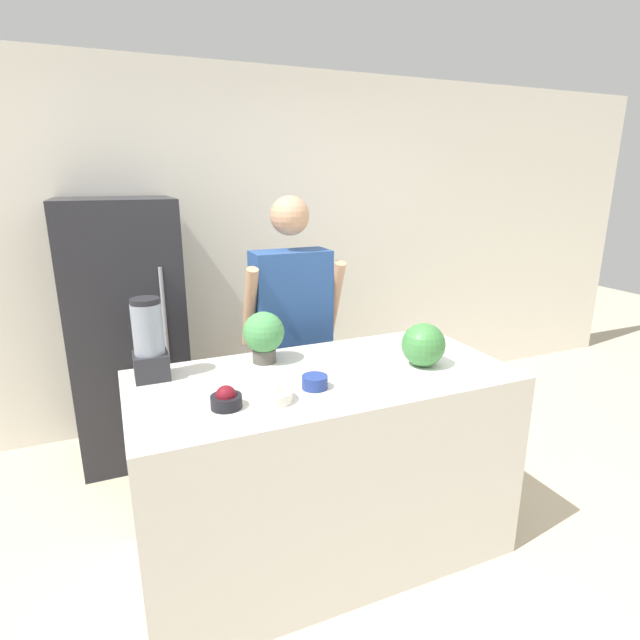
{
  "coord_description": "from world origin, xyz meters",
  "views": [
    {
      "loc": [
        -0.86,
        -1.56,
        1.84
      ],
      "look_at": [
        0.0,
        0.46,
        1.21
      ],
      "focal_mm": 28.0,
      "sensor_mm": 36.0,
      "label": 1
    }
  ],
  "objects_px": {
    "bowl_cherries": "(226,399)",
    "bowl_cream": "(272,394)",
    "person": "(292,338)",
    "blender": "(149,341)",
    "watermelon": "(423,345)",
    "refrigerator": "(128,332)",
    "bowl_small_blue": "(315,382)",
    "potted_plant": "(264,335)"
  },
  "relations": [
    {
      "from": "bowl_cream",
      "to": "blender",
      "type": "relative_size",
      "value": 0.46
    },
    {
      "from": "person",
      "to": "bowl_small_blue",
      "type": "distance_m",
      "value": 0.92
    },
    {
      "from": "refrigerator",
      "to": "bowl_cherries",
      "type": "relative_size",
      "value": 13.75
    },
    {
      "from": "watermelon",
      "to": "bowl_cherries",
      "type": "relative_size",
      "value": 1.66
    },
    {
      "from": "person",
      "to": "potted_plant",
      "type": "xyz_separation_m",
      "value": [
        -0.32,
        -0.49,
        0.21
      ]
    },
    {
      "from": "refrigerator",
      "to": "bowl_small_blue",
      "type": "height_order",
      "value": "refrigerator"
    },
    {
      "from": "refrigerator",
      "to": "bowl_cream",
      "type": "xyz_separation_m",
      "value": [
        0.49,
        -1.56,
        0.13
      ]
    },
    {
      "from": "person",
      "to": "bowl_cherries",
      "type": "bearing_deg",
      "value": -123.41
    },
    {
      "from": "refrigerator",
      "to": "watermelon",
      "type": "relative_size",
      "value": 8.28
    },
    {
      "from": "refrigerator",
      "to": "blender",
      "type": "relative_size",
      "value": 4.59
    },
    {
      "from": "person",
      "to": "watermelon",
      "type": "bearing_deg",
      "value": -68.25
    },
    {
      "from": "bowl_cream",
      "to": "bowl_small_blue",
      "type": "xyz_separation_m",
      "value": [
        0.21,
        0.05,
        -0.0
      ]
    },
    {
      "from": "bowl_cherries",
      "to": "bowl_cream",
      "type": "height_order",
      "value": "bowl_cherries"
    },
    {
      "from": "bowl_cherries",
      "to": "bowl_cream",
      "type": "relative_size",
      "value": 0.72
    },
    {
      "from": "person",
      "to": "bowl_cream",
      "type": "relative_size",
      "value": 10.06
    },
    {
      "from": "watermelon",
      "to": "bowl_small_blue",
      "type": "height_order",
      "value": "watermelon"
    },
    {
      "from": "watermelon",
      "to": "bowl_cream",
      "type": "bearing_deg",
      "value": -175.15
    },
    {
      "from": "person",
      "to": "bowl_small_blue",
      "type": "xyz_separation_m",
      "value": [
        -0.22,
        -0.89,
        0.1
      ]
    },
    {
      "from": "refrigerator",
      "to": "bowl_small_blue",
      "type": "bearing_deg",
      "value": -65.23
    },
    {
      "from": "blender",
      "to": "watermelon",
      "type": "bearing_deg",
      "value": -17.41
    },
    {
      "from": "bowl_cream",
      "to": "potted_plant",
      "type": "relative_size",
      "value": 0.68
    },
    {
      "from": "bowl_cherries",
      "to": "potted_plant",
      "type": "height_order",
      "value": "potted_plant"
    },
    {
      "from": "bowl_cherries",
      "to": "blender",
      "type": "distance_m",
      "value": 0.51
    },
    {
      "from": "watermelon",
      "to": "blender",
      "type": "xyz_separation_m",
      "value": [
        -1.2,
        0.38,
        0.06
      ]
    },
    {
      "from": "person",
      "to": "blender",
      "type": "bearing_deg",
      "value": -149.88
    },
    {
      "from": "bowl_cream",
      "to": "bowl_small_blue",
      "type": "relative_size",
      "value": 1.54
    },
    {
      "from": "person",
      "to": "blender",
      "type": "height_order",
      "value": "person"
    },
    {
      "from": "refrigerator",
      "to": "watermelon",
      "type": "distance_m",
      "value": 1.97
    },
    {
      "from": "refrigerator",
      "to": "potted_plant",
      "type": "xyz_separation_m",
      "value": [
        0.59,
        -1.12,
        0.24
      ]
    },
    {
      "from": "person",
      "to": "watermelon",
      "type": "distance_m",
      "value": 0.96
    },
    {
      "from": "bowl_cream",
      "to": "potted_plant",
      "type": "height_order",
      "value": "potted_plant"
    },
    {
      "from": "bowl_cream",
      "to": "person",
      "type": "bearing_deg",
      "value": 65.56
    },
    {
      "from": "watermelon",
      "to": "bowl_cherries",
      "type": "distance_m",
      "value": 0.96
    },
    {
      "from": "watermelon",
      "to": "blender",
      "type": "relative_size",
      "value": 0.55
    },
    {
      "from": "watermelon",
      "to": "bowl_cream",
      "type": "xyz_separation_m",
      "value": [
        -0.77,
        -0.07,
        -0.09
      ]
    },
    {
      "from": "refrigerator",
      "to": "bowl_cherries",
      "type": "height_order",
      "value": "refrigerator"
    },
    {
      "from": "bowl_cherries",
      "to": "potted_plant",
      "type": "relative_size",
      "value": 0.49
    },
    {
      "from": "bowl_small_blue",
      "to": "potted_plant",
      "type": "distance_m",
      "value": 0.42
    },
    {
      "from": "refrigerator",
      "to": "bowl_cherries",
      "type": "bearing_deg",
      "value": -78.9
    },
    {
      "from": "bowl_small_blue",
      "to": "potted_plant",
      "type": "relative_size",
      "value": 0.44
    },
    {
      "from": "watermelon",
      "to": "blender",
      "type": "bearing_deg",
      "value": 162.59
    },
    {
      "from": "watermelon",
      "to": "bowl_cherries",
      "type": "bearing_deg",
      "value": -176.78
    }
  ]
}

